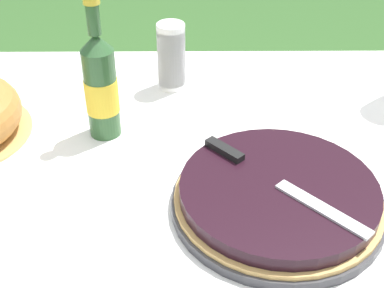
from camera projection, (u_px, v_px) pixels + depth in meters
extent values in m
cube|color=brown|center=(180.00, 167.00, 1.17)|extent=(1.74, 1.05, 0.03)
cube|color=white|center=(179.00, 160.00, 1.15)|extent=(1.75, 1.06, 0.00)
cube|color=white|center=(182.00, 68.00, 1.62)|extent=(1.75, 0.00, 0.10)
cylinder|color=#38383D|center=(277.00, 204.00, 1.02)|extent=(0.41, 0.41, 0.02)
cylinder|color=tan|center=(278.00, 198.00, 1.01)|extent=(0.39, 0.39, 0.01)
cylinder|color=black|center=(279.00, 190.00, 1.00)|extent=(0.37, 0.37, 0.03)
cube|color=silver|center=(322.00, 208.00, 0.93)|extent=(0.15, 0.16, 0.00)
cube|color=black|center=(224.00, 150.00, 1.07)|extent=(0.08, 0.08, 0.01)
cylinder|color=white|center=(172.00, 70.00, 1.39)|extent=(0.07, 0.07, 0.09)
cylinder|color=white|center=(172.00, 66.00, 1.38)|extent=(0.07, 0.07, 0.09)
cylinder|color=white|center=(171.00, 61.00, 1.37)|extent=(0.07, 0.07, 0.09)
cylinder|color=white|center=(171.00, 57.00, 1.36)|extent=(0.07, 0.07, 0.09)
cylinder|color=white|center=(171.00, 52.00, 1.36)|extent=(0.07, 0.07, 0.09)
cylinder|color=white|center=(171.00, 47.00, 1.35)|extent=(0.07, 0.07, 0.09)
cylinder|color=white|center=(171.00, 43.00, 1.34)|extent=(0.07, 0.07, 0.09)
torus|color=white|center=(171.00, 25.00, 1.31)|extent=(0.07, 0.07, 0.01)
cylinder|color=#2D562D|center=(102.00, 93.00, 1.18)|extent=(0.07, 0.07, 0.21)
cylinder|color=yellow|center=(102.00, 95.00, 1.18)|extent=(0.07, 0.07, 0.08)
cone|color=#2D562D|center=(96.00, 42.00, 1.11)|extent=(0.07, 0.07, 0.04)
cylinder|color=#2D562D|center=(93.00, 19.00, 1.08)|extent=(0.03, 0.03, 0.06)
cylinder|color=gold|center=(91.00, 0.00, 1.05)|extent=(0.03, 0.03, 0.02)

